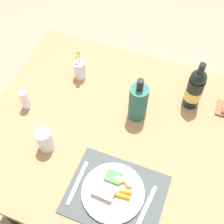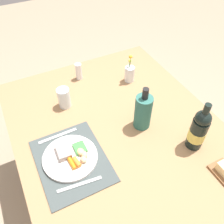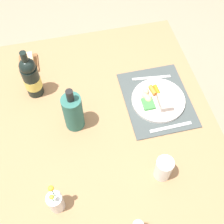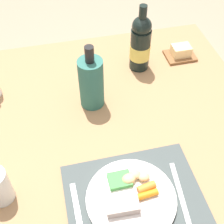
{
  "view_description": "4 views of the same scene",
  "coord_description": "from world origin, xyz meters",
  "px_view_note": "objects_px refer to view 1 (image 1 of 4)",
  "views": [
    {
      "loc": [
        0.25,
        -0.74,
        2.03
      ],
      "look_at": [
        -0.04,
        0.02,
        0.87
      ],
      "focal_mm": 49.16,
      "sensor_mm": 36.0,
      "label": 1
    },
    {
      "loc": [
        0.77,
        -0.42,
        1.77
      ],
      "look_at": [
        -0.08,
        0.01,
        0.8
      ],
      "focal_mm": 38.74,
      "sensor_mm": 36.0,
      "label": 2
    },
    {
      "loc": [
        -0.71,
        0.12,
        2.0
      ],
      "look_at": [
        0.02,
        -0.05,
        0.85
      ],
      "focal_mm": 48.0,
      "sensor_mm": 36.0,
      "label": 3
    },
    {
      "loc": [
        -0.06,
        -0.7,
        1.63
      ],
      "look_at": [
        0.1,
        -0.01,
        0.83
      ],
      "focal_mm": 49.93,
      "sensor_mm": 36.0,
      "label": 4
    }
  ],
  "objects_px": {
    "knife": "(146,208)",
    "cooler_bottle": "(138,102)",
    "wine_bottle": "(195,89)",
    "flower_vase": "(80,69)",
    "dinner_plate": "(113,191)",
    "dining_table": "(118,142)",
    "fork": "(77,183)",
    "water_tumbler": "(45,141)",
    "salt_shaker": "(25,100)"
  },
  "relations": [
    {
      "from": "wine_bottle",
      "to": "cooler_bottle",
      "type": "bearing_deg",
      "value": -144.58
    },
    {
      "from": "dining_table",
      "to": "salt_shaker",
      "type": "xyz_separation_m",
      "value": [
        -0.49,
        -0.03,
        0.17
      ]
    },
    {
      "from": "fork",
      "to": "salt_shaker",
      "type": "bearing_deg",
      "value": 144.67
    },
    {
      "from": "dinner_plate",
      "to": "knife",
      "type": "distance_m",
      "value": 0.15
    },
    {
      "from": "dinner_plate",
      "to": "salt_shaker",
      "type": "xyz_separation_m",
      "value": [
        -0.58,
        0.27,
        0.04
      ]
    },
    {
      "from": "salt_shaker",
      "to": "water_tumbler",
      "type": "relative_size",
      "value": 0.92
    },
    {
      "from": "knife",
      "to": "wine_bottle",
      "type": "height_order",
      "value": "wine_bottle"
    },
    {
      "from": "flower_vase",
      "to": "water_tumbler",
      "type": "bearing_deg",
      "value": -85.55
    },
    {
      "from": "dinner_plate",
      "to": "salt_shaker",
      "type": "bearing_deg",
      "value": 154.91
    },
    {
      "from": "dining_table",
      "to": "wine_bottle",
      "type": "height_order",
      "value": "wine_bottle"
    },
    {
      "from": "salt_shaker",
      "to": "water_tumbler",
      "type": "height_order",
      "value": "water_tumbler"
    },
    {
      "from": "wine_bottle",
      "to": "dining_table",
      "type": "bearing_deg",
      "value": -134.49
    },
    {
      "from": "dining_table",
      "to": "dinner_plate",
      "type": "distance_m",
      "value": 0.34
    },
    {
      "from": "flower_vase",
      "to": "water_tumbler",
      "type": "xyz_separation_m",
      "value": [
        0.04,
        -0.46,
        -0.0
      ]
    },
    {
      "from": "dinner_plate",
      "to": "water_tumbler",
      "type": "relative_size",
      "value": 2.18
    },
    {
      "from": "dinner_plate",
      "to": "water_tumbler",
      "type": "xyz_separation_m",
      "value": [
        -0.37,
        0.1,
        0.03
      ]
    },
    {
      "from": "dining_table",
      "to": "flower_vase",
      "type": "relative_size",
      "value": 6.57
    },
    {
      "from": "wine_bottle",
      "to": "knife",
      "type": "bearing_deg",
      "value": -94.72
    },
    {
      "from": "cooler_bottle",
      "to": "knife",
      "type": "bearing_deg",
      "value": -67.13
    },
    {
      "from": "dining_table",
      "to": "flower_vase",
      "type": "xyz_separation_m",
      "value": [
        -0.32,
        0.26,
        0.17
      ]
    },
    {
      "from": "fork",
      "to": "flower_vase",
      "type": "xyz_separation_m",
      "value": [
        -0.25,
        0.57,
        0.05
      ]
    },
    {
      "from": "dinner_plate",
      "to": "flower_vase",
      "type": "height_order",
      "value": "flower_vase"
    },
    {
      "from": "wine_bottle",
      "to": "salt_shaker",
      "type": "relative_size",
      "value": 2.52
    },
    {
      "from": "fork",
      "to": "wine_bottle",
      "type": "height_order",
      "value": "wine_bottle"
    },
    {
      "from": "dining_table",
      "to": "fork",
      "type": "xyz_separation_m",
      "value": [
        -0.07,
        -0.31,
        0.12
      ]
    },
    {
      "from": "fork",
      "to": "cooler_bottle",
      "type": "distance_m",
      "value": 0.47
    },
    {
      "from": "dining_table",
      "to": "fork",
      "type": "distance_m",
      "value": 0.34
    },
    {
      "from": "flower_vase",
      "to": "cooler_bottle",
      "type": "relative_size",
      "value": 0.77
    },
    {
      "from": "fork",
      "to": "cooler_bottle",
      "type": "xyz_separation_m",
      "value": [
        0.13,
        0.44,
        0.1
      ]
    },
    {
      "from": "knife",
      "to": "cooler_bottle",
      "type": "height_order",
      "value": "cooler_bottle"
    },
    {
      "from": "fork",
      "to": "dinner_plate",
      "type": "bearing_deg",
      "value": 4.59
    },
    {
      "from": "water_tumbler",
      "to": "dining_table",
      "type": "bearing_deg",
      "value": 35.21
    },
    {
      "from": "wine_bottle",
      "to": "flower_vase",
      "type": "relative_size",
      "value": 1.42
    },
    {
      "from": "dinner_plate",
      "to": "wine_bottle",
      "type": "xyz_separation_m",
      "value": [
        0.2,
        0.59,
        0.1
      ]
    },
    {
      "from": "knife",
      "to": "cooler_bottle",
      "type": "xyz_separation_m",
      "value": [
        -0.19,
        0.44,
        0.1
      ]
    },
    {
      "from": "salt_shaker",
      "to": "cooler_bottle",
      "type": "xyz_separation_m",
      "value": [
        0.54,
        0.15,
        0.05
      ]
    },
    {
      "from": "dining_table",
      "to": "dinner_plate",
      "type": "bearing_deg",
      "value": -73.93
    },
    {
      "from": "knife",
      "to": "salt_shaker",
      "type": "height_order",
      "value": "salt_shaker"
    },
    {
      "from": "dinner_plate",
      "to": "fork",
      "type": "xyz_separation_m",
      "value": [
        -0.16,
        -0.02,
        -0.01
      ]
    },
    {
      "from": "dinner_plate",
      "to": "wine_bottle",
      "type": "distance_m",
      "value": 0.63
    },
    {
      "from": "flower_vase",
      "to": "cooler_bottle",
      "type": "height_order",
      "value": "cooler_bottle"
    },
    {
      "from": "dinner_plate",
      "to": "fork",
      "type": "bearing_deg",
      "value": -174.46
    },
    {
      "from": "knife",
      "to": "salt_shaker",
      "type": "xyz_separation_m",
      "value": [
        -0.73,
        0.28,
        0.05
      ]
    },
    {
      "from": "knife",
      "to": "salt_shaker",
      "type": "distance_m",
      "value": 0.78
    },
    {
      "from": "fork",
      "to": "wine_bottle",
      "type": "xyz_separation_m",
      "value": [
        0.36,
        0.61,
        0.11
      ]
    },
    {
      "from": "knife",
      "to": "wine_bottle",
      "type": "bearing_deg",
      "value": 91.92
    },
    {
      "from": "dinner_plate",
      "to": "cooler_bottle",
      "type": "relative_size",
      "value": 1.03
    },
    {
      "from": "fork",
      "to": "wine_bottle",
      "type": "relative_size",
      "value": 0.72
    },
    {
      "from": "fork",
      "to": "knife",
      "type": "distance_m",
      "value": 0.31
    },
    {
      "from": "dinner_plate",
      "to": "cooler_bottle",
      "type": "height_order",
      "value": "cooler_bottle"
    }
  ]
}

